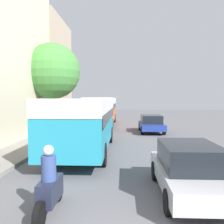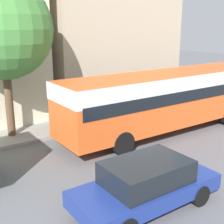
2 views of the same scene
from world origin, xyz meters
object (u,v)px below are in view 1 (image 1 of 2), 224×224
at_px(bus_following, 102,107).
at_px(motorcycle_behind_lead, 50,187).
at_px(car_crossing, 189,169).
at_px(bus_lead, 85,117).
at_px(car_far_curb, 151,123).

bearing_deg(bus_following, motorcycle_behind_lead, -88.71).
bearing_deg(car_crossing, bus_lead, -55.43).
xyz_separation_m(bus_lead, car_far_curb, (4.38, 7.89, -1.09)).
distance_m(car_crossing, car_far_curb, 13.67).
distance_m(bus_lead, bus_following, 13.08).
bearing_deg(motorcycle_behind_lead, car_far_curb, 74.71).
relative_size(bus_lead, car_crossing, 2.17).
relative_size(motorcycle_behind_lead, car_far_curb, 0.50).
distance_m(motorcycle_behind_lead, car_far_curb, 15.65).
xyz_separation_m(bus_following, motorcycle_behind_lead, (0.46, -20.28, -1.23)).
height_order(car_crossing, car_far_curb, car_crossing).
distance_m(bus_lead, car_crossing, 7.09).
relative_size(car_crossing, car_far_curb, 0.96).
height_order(bus_following, motorcycle_behind_lead, bus_following).
relative_size(bus_following, car_far_curb, 2.54).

